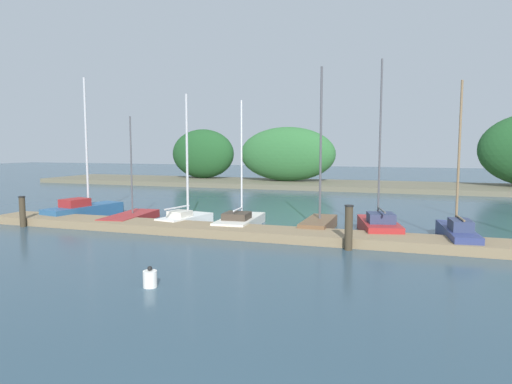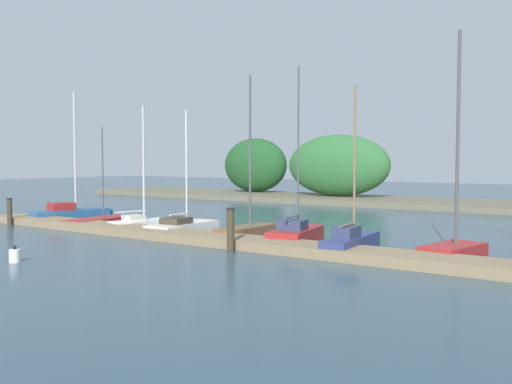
{
  "view_description": "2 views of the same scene",
  "coord_description": "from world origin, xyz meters",
  "views": [
    {
      "loc": [
        2.31,
        -2.69,
        3.52
      ],
      "look_at": [
        -3.81,
        15.48,
        1.62
      ],
      "focal_mm": 31.97,
      "sensor_mm": 36.0,
      "label": 1
    },
    {
      "loc": [
        13.01,
        -3.09,
        3.25
      ],
      "look_at": [
        -1.22,
        16.68,
        1.9
      ],
      "focal_mm": 40.01,
      "sensor_mm": 36.0,
      "label": 2
    }
  ],
  "objects": [
    {
      "name": "dock_pier",
      "position": [
        0.0,
        13.95,
        0.17
      ],
      "size": [
        31.59,
        1.8,
        0.35
      ],
      "color": "#847051",
      "rests_on": "ground"
    },
    {
      "name": "mooring_piling_0",
      "position": [
        -13.81,
        12.88,
        0.68
      ],
      "size": [
        0.29,
        0.29,
        1.36
      ],
      "color": "#3D3323",
      "rests_on": "ground"
    },
    {
      "name": "mooring_piling_1",
      "position": [
        0.42,
        12.84,
        0.78
      ],
      "size": [
        0.31,
        0.31,
        1.55
      ],
      "color": "#3D3323",
      "rests_on": "ground"
    },
    {
      "name": "sailboat_1",
      "position": [
        -10.07,
        15.62,
        0.22
      ],
      "size": [
        1.72,
        4.11,
        4.94
      ],
      "rotation": [
        0.0,
        0.0,
        1.68
      ],
      "color": "maroon",
      "rests_on": "ground"
    },
    {
      "name": "sailboat_2",
      "position": [
        -7.23,
        15.69,
        0.36
      ],
      "size": [
        1.66,
        3.16,
        5.87
      ],
      "rotation": [
        0.0,
        0.0,
        1.37
      ],
      "color": "white",
      "rests_on": "ground"
    },
    {
      "name": "sailboat_3",
      "position": [
        -4.66,
        15.88,
        0.28
      ],
      "size": [
        1.62,
        4.04,
        5.53
      ],
      "rotation": [
        0.0,
        0.0,
        1.63
      ],
      "color": "silver",
      "rests_on": "ground"
    },
    {
      "name": "sailboat_4",
      "position": [
        -1.21,
        16.16,
        0.35
      ],
      "size": [
        1.09,
        3.4,
        6.8
      ],
      "rotation": [
        0.0,
        0.0,
        1.56
      ],
      "color": "brown",
      "rests_on": "ground"
    },
    {
      "name": "far_shore",
      "position": [
        8.24,
        37.18,
        2.74
      ],
      "size": [
        64.48,
        8.0,
        7.57
      ],
      "color": "#66604C",
      "rests_on": "ground"
    },
    {
      "name": "channel_buoy_0",
      "position": [
        -3.78,
        7.04,
        0.22
      ],
      "size": [
        0.35,
        0.35,
        0.54
      ],
      "color": "white",
      "rests_on": "ground"
    },
    {
      "name": "sailboat_0",
      "position": [
        -13.06,
        16.08,
        0.42
      ],
      "size": [
        1.95,
        4.51,
        6.92
      ],
      "rotation": [
        0.0,
        0.0,
        1.39
      ],
      "color": "#285684",
      "rests_on": "ground"
    },
    {
      "name": "sailboat_5",
      "position": [
        1.21,
        16.05,
        0.38
      ],
      "size": [
        2.04,
        3.78,
        6.96
      ],
      "rotation": [
        0.0,
        0.0,
        1.8
      ],
      "color": "maroon",
      "rests_on": "ground"
    },
    {
      "name": "sailboat_6",
      "position": [
        4.04,
        15.22,
        0.39
      ],
      "size": [
        1.3,
        4.09,
        5.9
      ],
      "rotation": [
        0.0,
        0.0,
        1.68
      ],
      "color": "navy",
      "rests_on": "ground"
    }
  ]
}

